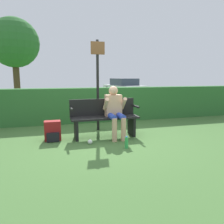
{
  "coord_description": "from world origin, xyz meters",
  "views": [
    {
      "loc": [
        -1.2,
        -4.92,
        1.44
      ],
      "look_at": [
        0.15,
        -0.1,
        0.61
      ],
      "focal_mm": 35.0,
      "sensor_mm": 36.0,
      "label": 1
    }
  ],
  "objects_px": {
    "person_seated": "(115,109)",
    "water_bottle": "(126,143)",
    "backpack": "(53,131)",
    "parked_car": "(124,87)",
    "signpost": "(98,79)",
    "park_bench": "(104,117)",
    "tree": "(14,43)"
  },
  "relations": [
    {
      "from": "person_seated",
      "to": "signpost",
      "type": "distance_m",
      "value": 1.06
    },
    {
      "from": "signpost",
      "to": "water_bottle",
      "type": "bearing_deg",
      "value": -81.84
    },
    {
      "from": "person_seated",
      "to": "parked_car",
      "type": "bearing_deg",
      "value": 70.13
    },
    {
      "from": "parked_car",
      "to": "tree",
      "type": "distance_m",
      "value": 8.87
    },
    {
      "from": "signpost",
      "to": "parked_car",
      "type": "relative_size",
      "value": 0.55
    },
    {
      "from": "signpost",
      "to": "parked_car",
      "type": "xyz_separation_m",
      "value": [
        4.18,
        10.14,
        -0.76
      ]
    },
    {
      "from": "backpack",
      "to": "water_bottle",
      "type": "xyz_separation_m",
      "value": [
        1.42,
        -0.96,
        -0.09
      ]
    },
    {
      "from": "parked_car",
      "to": "signpost",
      "type": "bearing_deg",
      "value": 147.62
    },
    {
      "from": "water_bottle",
      "to": "parked_car",
      "type": "relative_size",
      "value": 0.06
    },
    {
      "from": "person_seated",
      "to": "tree",
      "type": "relative_size",
      "value": 0.31
    },
    {
      "from": "water_bottle",
      "to": "signpost",
      "type": "distance_m",
      "value": 2.06
    },
    {
      "from": "park_bench",
      "to": "tree",
      "type": "bearing_deg",
      "value": 115.42
    },
    {
      "from": "parked_car",
      "to": "park_bench",
      "type": "bearing_deg",
      "value": 148.88
    },
    {
      "from": "signpost",
      "to": "tree",
      "type": "distance_m",
      "value": 5.74
    },
    {
      "from": "backpack",
      "to": "signpost",
      "type": "distance_m",
      "value": 1.78
    },
    {
      "from": "park_bench",
      "to": "backpack",
      "type": "height_order",
      "value": "park_bench"
    },
    {
      "from": "person_seated",
      "to": "water_bottle",
      "type": "relative_size",
      "value": 4.88
    },
    {
      "from": "park_bench",
      "to": "signpost",
      "type": "distance_m",
      "value": 1.1
    },
    {
      "from": "tree",
      "to": "water_bottle",
      "type": "bearing_deg",
      "value": -66.35
    },
    {
      "from": "backpack",
      "to": "water_bottle",
      "type": "bearing_deg",
      "value": -34.09
    },
    {
      "from": "park_bench",
      "to": "tree",
      "type": "xyz_separation_m",
      "value": [
        -2.63,
        5.54,
        2.36
      ]
    },
    {
      "from": "water_bottle",
      "to": "tree",
      "type": "relative_size",
      "value": 0.06
    },
    {
      "from": "water_bottle",
      "to": "tree",
      "type": "height_order",
      "value": "tree"
    },
    {
      "from": "water_bottle",
      "to": "parked_car",
      "type": "xyz_separation_m",
      "value": [
        3.95,
        11.76,
        0.49
      ]
    },
    {
      "from": "person_seated",
      "to": "backpack",
      "type": "xyz_separation_m",
      "value": [
        -1.42,
        0.11,
        -0.47
      ]
    },
    {
      "from": "park_bench",
      "to": "backpack",
      "type": "xyz_separation_m",
      "value": [
        -1.2,
        -0.02,
        -0.26
      ]
    },
    {
      "from": "park_bench",
      "to": "backpack",
      "type": "bearing_deg",
      "value": -179.15
    },
    {
      "from": "backpack",
      "to": "tree",
      "type": "bearing_deg",
      "value": 104.46
    },
    {
      "from": "person_seated",
      "to": "tree",
      "type": "height_order",
      "value": "tree"
    },
    {
      "from": "backpack",
      "to": "water_bottle",
      "type": "relative_size",
      "value": 1.8
    },
    {
      "from": "tree",
      "to": "signpost",
      "type": "bearing_deg",
      "value": -61.81
    },
    {
      "from": "person_seated",
      "to": "signpost",
      "type": "bearing_deg",
      "value": 106.71
    }
  ]
}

